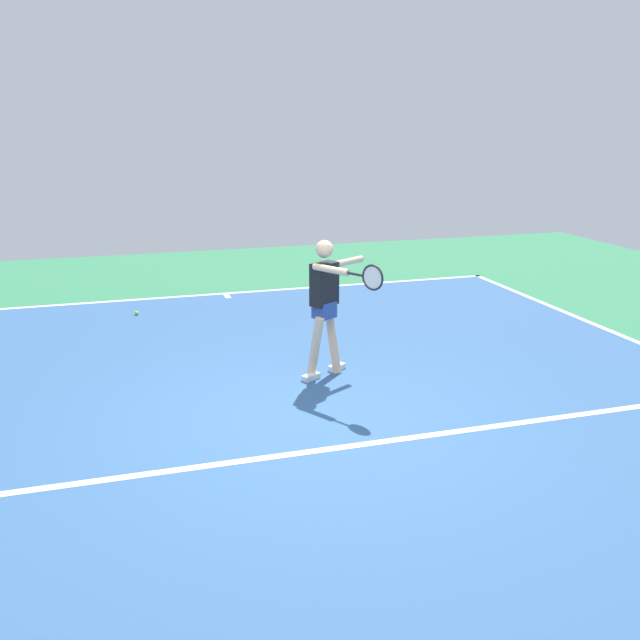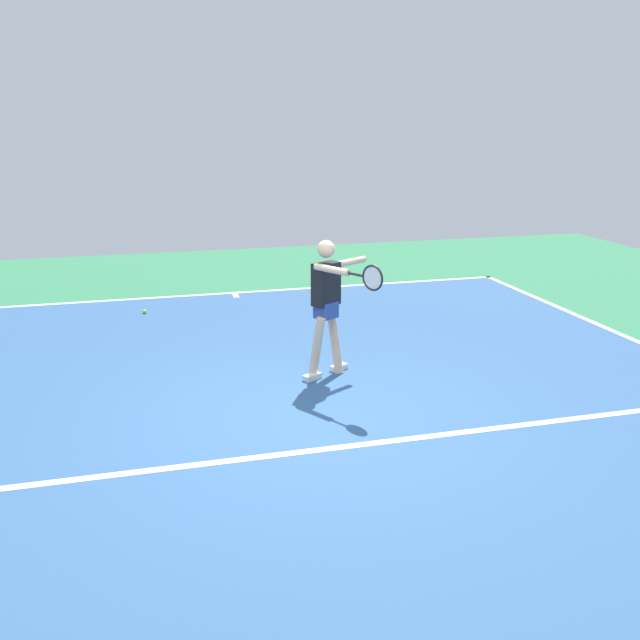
% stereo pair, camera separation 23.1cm
% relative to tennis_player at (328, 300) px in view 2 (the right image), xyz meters
% --- Properties ---
extents(ground_plane, '(20.55, 20.55, 0.00)m').
position_rel_tennis_player_xyz_m(ground_plane, '(0.51, 1.22, -0.97)').
color(ground_plane, '#2D754C').
extents(court_surface, '(10.41, 11.70, 0.00)m').
position_rel_tennis_player_xyz_m(court_surface, '(0.51, 1.22, -0.97)').
color(court_surface, '#2D5484').
rests_on(court_surface, ground_plane).
extents(court_line_baseline_near, '(10.41, 0.10, 0.01)m').
position_rel_tennis_player_xyz_m(court_line_baseline_near, '(0.51, -4.58, -0.97)').
color(court_line_baseline_near, white).
rests_on(court_line_baseline_near, ground_plane).
extents(court_line_service, '(7.81, 0.10, 0.01)m').
position_rel_tennis_player_xyz_m(court_line_service, '(0.51, 1.95, -0.97)').
color(court_line_service, white).
rests_on(court_line_service, ground_plane).
extents(court_line_centre_mark, '(0.10, 0.30, 0.01)m').
position_rel_tennis_player_xyz_m(court_line_centre_mark, '(0.51, -4.38, -0.97)').
color(court_line_centre_mark, white).
rests_on(court_line_centre_mark, ground_plane).
extents(tennis_player, '(0.95, 1.36, 1.70)m').
position_rel_tennis_player_xyz_m(tennis_player, '(0.00, 0.00, 0.00)').
color(tennis_player, beige).
rests_on(tennis_player, ground_plane).
extents(tennis_ball_near_service_line, '(0.07, 0.07, 0.07)m').
position_rel_tennis_player_xyz_m(tennis_ball_near_service_line, '(2.13, -3.55, -0.94)').
color(tennis_ball_near_service_line, '#C6E53D').
rests_on(tennis_ball_near_service_line, ground_plane).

